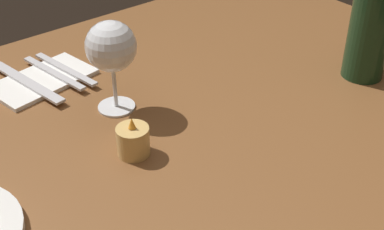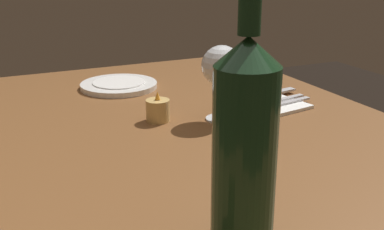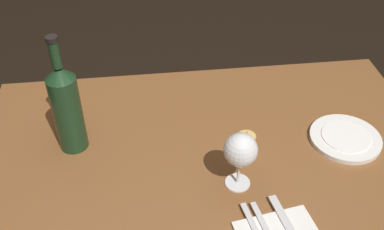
% 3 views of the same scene
% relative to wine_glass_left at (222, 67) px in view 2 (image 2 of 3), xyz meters
% --- Properties ---
extents(dining_table, '(1.30, 0.90, 0.74)m').
position_rel_wine_glass_left_xyz_m(dining_table, '(-0.05, 0.09, -0.21)').
color(dining_table, brown).
rests_on(dining_table, ground).
extents(wine_glass_left, '(0.09, 0.09, 0.16)m').
position_rel_wine_glass_left_xyz_m(wine_glass_left, '(0.00, 0.00, 0.00)').
color(wine_glass_left, white).
rests_on(wine_glass_left, dining_table).
extents(wine_bottle, '(0.08, 0.08, 0.35)m').
position_rel_wine_glass_left_xyz_m(wine_bottle, '(-0.43, 0.20, 0.02)').
color(wine_bottle, '#19381E').
rests_on(wine_bottle, dining_table).
extents(votive_candle, '(0.05, 0.05, 0.07)m').
position_rel_wine_glass_left_xyz_m(votive_candle, '(0.05, 0.13, -0.09)').
color(votive_candle, '#DBB266').
rests_on(votive_candle, dining_table).
extents(dinner_plate, '(0.20, 0.20, 0.02)m').
position_rel_wine_glass_left_xyz_m(dinner_plate, '(0.34, 0.13, -0.11)').
color(dinner_plate, white).
rests_on(dinner_plate, dining_table).
extents(folded_napkin, '(0.21, 0.14, 0.01)m').
position_rel_wine_glass_left_xyz_m(folded_napkin, '(0.06, -0.17, -0.11)').
color(folded_napkin, white).
rests_on(folded_napkin, dining_table).
extents(fork_inner, '(0.04, 0.18, 0.00)m').
position_rel_wine_glass_left_xyz_m(fork_inner, '(0.04, -0.17, -0.11)').
color(fork_inner, silver).
rests_on(fork_inner, folded_napkin).
extents(fork_outer, '(0.04, 0.18, 0.00)m').
position_rel_wine_glass_left_xyz_m(fork_outer, '(0.01, -0.17, -0.11)').
color(fork_outer, silver).
rests_on(fork_outer, folded_napkin).
extents(table_knife, '(0.05, 0.21, 0.00)m').
position_rel_wine_glass_left_xyz_m(table_knife, '(0.09, -0.17, -0.11)').
color(table_knife, silver).
rests_on(table_knife, folded_napkin).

